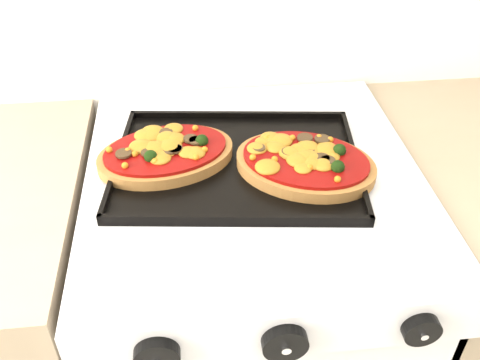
{
  "coord_description": "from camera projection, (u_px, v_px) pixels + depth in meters",
  "views": [
    {
      "loc": [
        -0.1,
        0.94,
        1.48
      ],
      "look_at": [
        -0.02,
        1.65,
        0.92
      ],
      "focal_mm": 40.0,
      "sensor_mm": 36.0,
      "label": 1
    }
  ],
  "objects": [
    {
      "name": "knob_center",
      "position": [
        285.0,
        343.0,
        0.73
      ],
      "size": [
        0.06,
        0.02,
        0.06
      ],
      "primitive_type": "cylinder",
      "rotation": [
        1.57,
        0.0,
        0.0
      ],
      "color": "black",
      "rests_on": "control_panel"
    },
    {
      "name": "knob_left",
      "position": [
        157.0,
        356.0,
        0.71
      ],
      "size": [
        0.06,
        0.02,
        0.06
      ],
      "primitive_type": "cylinder",
      "rotation": [
        1.57,
        0.0,
        0.0
      ],
      "color": "black",
      "rests_on": "control_panel"
    },
    {
      "name": "control_panel",
      "position": [
        283.0,
        331.0,
        0.74
      ],
      "size": [
        0.6,
        0.02,
        0.09
      ],
      "primitive_type": "cube",
      "color": "silver",
      "rests_on": "stove"
    },
    {
      "name": "pizza_left",
      "position": [
        166.0,
        153.0,
        0.94
      ],
      "size": [
        0.27,
        0.21,
        0.04
      ],
      "primitive_type": null,
      "rotation": [
        0.0,
        0.0,
        0.23
      ],
      "color": "#A56A39",
      "rests_on": "baking_tray"
    },
    {
      "name": "baking_tray",
      "position": [
        237.0,
        162.0,
        0.95
      ],
      "size": [
        0.46,
        0.37,
        0.02
      ],
      "primitive_type": "cube",
      "rotation": [
        0.0,
        0.0,
        -0.12
      ],
      "color": "black",
      "rests_on": "stove"
    },
    {
      "name": "knob_right",
      "position": [
        421.0,
        330.0,
        0.75
      ],
      "size": [
        0.05,
        0.02,
        0.05
      ],
      "primitive_type": "cylinder",
      "rotation": [
        1.57,
        0.0,
        0.0
      ],
      "color": "black",
      "rests_on": "control_panel"
    },
    {
      "name": "stove",
      "position": [
        251.0,
        324.0,
        1.23
      ],
      "size": [
        0.6,
        0.6,
        0.91
      ],
      "primitive_type": "cube",
      "color": "silver",
      "rests_on": "floor"
    },
    {
      "name": "pizza_right",
      "position": [
        305.0,
        162.0,
        0.92
      ],
      "size": [
        0.3,
        0.26,
        0.04
      ],
      "primitive_type": null,
      "rotation": [
        0.0,
        0.0,
        -0.44
      ],
      "color": "#A56A39",
      "rests_on": "baking_tray"
    }
  ]
}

